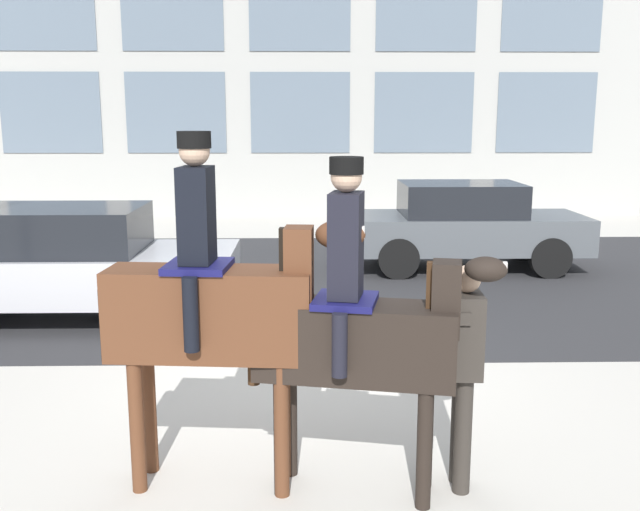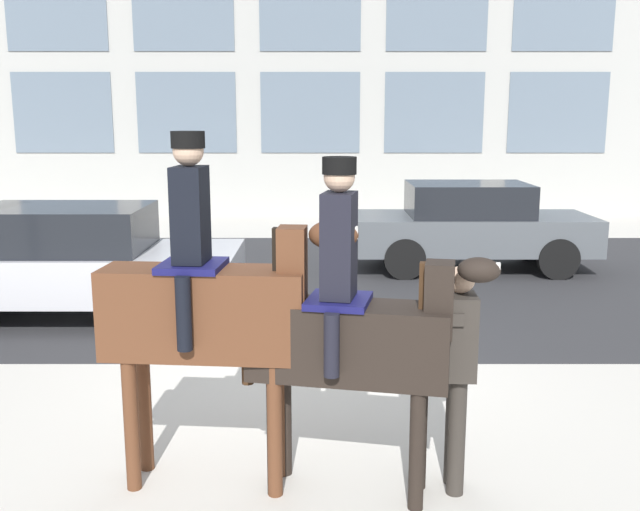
{
  "view_description": "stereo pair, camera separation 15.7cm",
  "coord_description": "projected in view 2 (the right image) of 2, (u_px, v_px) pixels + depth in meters",
  "views": [
    {
      "loc": [
        0.11,
        -7.21,
        2.78
      ],
      "look_at": [
        0.24,
        -1.32,
        1.62
      ],
      "focal_mm": 40.0,
      "sensor_mm": 36.0,
      "label": 1
    },
    {
      "loc": [
        0.27,
        -7.21,
        2.78
      ],
      "look_at": [
        0.24,
        -1.32,
        1.62
      ],
      "focal_mm": 40.0,
      "sensor_mm": 36.0,
      "label": 2
    }
  ],
  "objects": [
    {
      "name": "road_surface",
      "position": [
        308.0,
        279.0,
        12.27
      ],
      "size": [
        19.43,
        8.5,
        0.01
      ],
      "color": "#2D2D30",
      "rests_on": "ground_plane"
    },
    {
      "name": "mounted_horse_companion",
      "position": [
        356.0,
        331.0,
        5.13
      ],
      "size": [
        1.84,
        0.72,
        2.5
      ],
      "rotation": [
        0.0,
        0.0,
        -0.2
      ],
      "color": "black",
      "rests_on": "ground_plane"
    },
    {
      "name": "ground_plane",
      "position": [
        298.0,
        380.0,
        7.61
      ],
      "size": [
        80.0,
        80.0,
        0.0
      ],
      "primitive_type": "plane",
      "color": "beige"
    },
    {
      "name": "mounted_horse_lead",
      "position": [
        212.0,
        304.0,
        5.24
      ],
      "size": [
        1.97,
        0.65,
        2.67
      ],
      "rotation": [
        0.0,
        0.0,
        -0.08
      ],
      "color": "#59331E",
      "rests_on": "ground_plane"
    },
    {
      "name": "street_car_near_lane",
      "position": [
        75.0,
        261.0,
        9.88
      ],
      "size": [
        4.56,
        1.86,
        1.56
      ],
      "color": "#B7B7BC",
      "rests_on": "ground_plane"
    },
    {
      "name": "pedestrian_bystander",
      "position": [
        460.0,
        361.0,
        5.2
      ],
      "size": [
        0.84,
        0.43,
        1.72
      ],
      "rotation": [
        0.0,
        0.0,
        3.09
      ],
      "color": "#332D28",
      "rests_on": "ground_plane"
    },
    {
      "name": "street_car_far_lane",
      "position": [
        475.0,
        225.0,
        12.93
      ],
      "size": [
        4.26,
        1.79,
        1.59
      ],
      "color": "#51565B",
      "rests_on": "ground_plane"
    }
  ]
}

